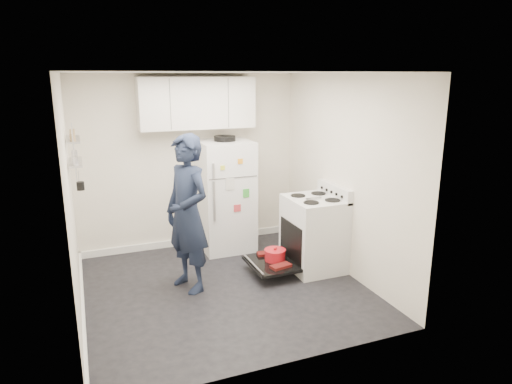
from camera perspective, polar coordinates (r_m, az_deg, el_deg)
name	(u,v)px	position (r m, az deg, el deg)	size (l,w,h in m)	color
room	(219,190)	(5.18, -4.60, 0.24)	(3.21, 3.21, 2.51)	black
electric_range	(313,234)	(5.99, 7.13, -5.24)	(0.66, 0.76, 1.10)	silver
open_oven_door	(273,260)	(5.89, 2.10, -8.48)	(0.55, 0.70, 0.22)	black
refrigerator	(226,195)	(6.55, -3.81, -0.43)	(0.72, 0.74, 1.65)	white
upper_cabinets	(197,103)	(6.42, -7.40, 10.98)	(1.60, 0.33, 0.70)	silver
wall_shelf_rack	(74,151)	(5.33, -21.77, 4.79)	(0.14, 0.60, 0.61)	#B2B2B7
person	(187,214)	(5.31, -8.57, -2.72)	(0.67, 0.44, 1.84)	#182036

